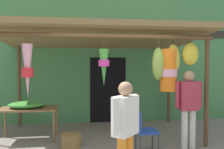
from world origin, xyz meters
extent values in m
cube|color=#47844C|center=(0.00, 2.50, 2.23)|extent=(12.67, 0.25, 4.46)
cube|color=#2D2823|center=(0.00, 2.36, 2.77)|extent=(11.40, 0.04, 0.24)
cube|color=black|center=(0.15, 2.37, 1.00)|extent=(1.10, 0.03, 2.00)
cylinder|color=brown|center=(2.02, 0.00, 1.17)|extent=(0.09, 0.09, 2.34)
cylinder|color=brown|center=(-2.42, 2.15, 1.17)|extent=(0.09, 0.09, 2.34)
cylinder|color=brown|center=(2.02, 2.15, 1.17)|extent=(0.09, 0.09, 2.34)
cylinder|color=brown|center=(-0.20, 0.00, 2.34)|extent=(4.64, 0.10, 0.10)
cylinder|color=brown|center=(-0.20, 2.15, 2.49)|extent=(4.64, 0.10, 0.10)
cube|color=olive|center=(-0.20, 1.07, 2.46)|extent=(4.94, 2.65, 0.35)
cylinder|color=brown|center=(-1.66, -0.01, 2.22)|extent=(0.01, 0.01, 0.13)
cone|color=pink|center=(-1.66, -0.01, 1.64)|extent=(0.21, 0.21, 1.03)
cylinder|color=red|center=(-1.66, -0.01, 1.61)|extent=(0.22, 0.22, 0.18)
cylinder|color=brown|center=(-0.18, 0.06, 2.18)|extent=(0.01, 0.01, 0.21)
cone|color=green|center=(-0.18, 0.06, 1.71)|extent=(0.20, 0.20, 0.74)
cylinder|color=#D13399|center=(-0.18, 0.06, 1.79)|extent=(0.22, 0.22, 0.13)
cylinder|color=brown|center=(1.20, 0.09, 2.19)|extent=(0.01, 0.01, 0.19)
cylinder|color=orange|center=(1.20, 0.09, 1.65)|extent=(0.35, 0.35, 0.89)
cylinder|color=pink|center=(1.20, 0.09, 1.59)|extent=(0.38, 0.38, 0.16)
cylinder|color=#4C3D23|center=(1.67, 0.06, 2.26)|extent=(0.02, 0.02, 0.06)
ellipsoid|color=yellow|center=(1.67, 0.06, 1.99)|extent=(0.34, 0.29, 0.49)
cylinder|color=#4C3D23|center=(1.31, 0.09, 2.24)|extent=(0.02, 0.02, 0.09)
ellipsoid|color=gold|center=(1.31, 0.09, 1.87)|extent=(0.29, 0.25, 0.66)
cylinder|color=#4C3D23|center=(0.97, 0.05, 2.20)|extent=(0.02, 0.02, 0.16)
ellipsoid|color=#89A842|center=(0.97, 0.05, 1.78)|extent=(0.26, 0.22, 0.68)
cube|color=brown|center=(-1.88, 0.91, 0.73)|extent=(1.33, 0.65, 0.04)
cylinder|color=brown|center=(-1.26, 0.64, 0.36)|extent=(0.05, 0.05, 0.71)
cylinder|color=brown|center=(-2.49, 1.19, 0.36)|extent=(0.05, 0.05, 0.71)
cylinder|color=brown|center=(-1.26, 1.19, 0.36)|extent=(0.05, 0.05, 0.71)
ellipsoid|color=green|center=(-1.93, 0.94, 0.83)|extent=(0.83, 0.58, 0.15)
ellipsoid|color=#D13399|center=(-1.80, 0.88, 0.84)|extent=(0.38, 0.29, 0.11)
cube|color=#2347A8|center=(0.66, -0.19, 0.44)|extent=(0.40, 0.40, 0.04)
cube|color=#2347A8|center=(0.48, -0.19, 0.64)|extent=(0.04, 0.40, 0.40)
cylinder|color=#333338|center=(0.84, -0.37, 0.22)|extent=(0.03, 0.03, 0.44)
cylinder|color=#333338|center=(0.83, -0.01, 0.22)|extent=(0.03, 0.03, 0.44)
cylinder|color=#333338|center=(0.48, -0.37, 0.22)|extent=(0.03, 0.03, 0.44)
cylinder|color=#333338|center=(0.47, -0.01, 0.22)|extent=(0.03, 0.03, 0.44)
cylinder|color=olive|center=(-0.86, 0.31, 0.14)|extent=(0.43, 0.43, 0.27)
cylinder|color=silver|center=(1.52, -0.04, 0.40)|extent=(0.13, 0.13, 0.81)
cylinder|color=silver|center=(1.70, -0.04, 0.40)|extent=(0.13, 0.13, 0.81)
cube|color=#B23347|center=(1.61, -0.04, 1.11)|extent=(0.41, 0.24, 0.61)
cylinder|color=#B23347|center=(1.35, -0.05, 1.14)|extent=(0.08, 0.08, 0.55)
cylinder|color=#B23347|center=(1.86, -0.03, 1.14)|extent=(0.08, 0.08, 0.55)
sphere|color=tan|center=(1.61, -0.04, 1.53)|extent=(0.22, 0.22, 0.22)
cube|color=silver|center=(0.01, -1.34, 1.03)|extent=(0.44, 0.44, 0.56)
cylinder|color=silver|center=(-0.17, -1.53, 1.05)|extent=(0.08, 0.08, 0.50)
cylinder|color=silver|center=(0.19, -1.16, 1.05)|extent=(0.08, 0.08, 0.50)
sphere|color=tan|center=(0.01, -1.34, 1.41)|extent=(0.21, 0.21, 0.21)
camera|label=1|loc=(-0.57, -4.45, 1.73)|focal=35.60mm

